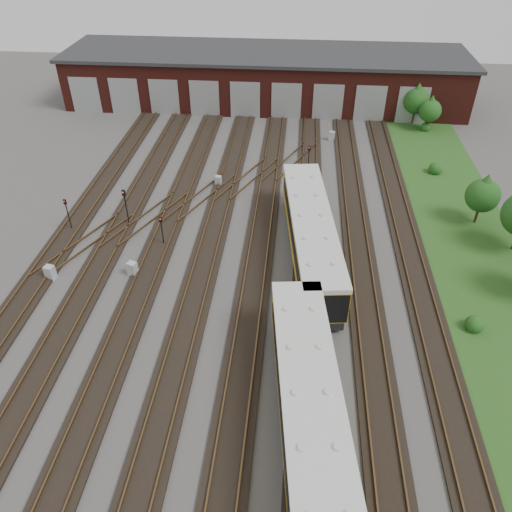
{
  "coord_description": "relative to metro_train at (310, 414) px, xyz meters",
  "views": [
    {
      "loc": [
        4.65,
        -25.39,
        23.7
      ],
      "look_at": [
        2.09,
        3.1,
        2.0
      ],
      "focal_mm": 35.0,
      "sensor_mm": 36.0,
      "label": 1
    }
  ],
  "objects": [
    {
      "name": "ground",
      "position": [
        -6.0,
        9.99,
        -2.11
      ],
      "size": [
        120.0,
        120.0,
        0.0
      ],
      "primitive_type": "plane",
      "color": "#42403E",
      "rests_on": "ground"
    },
    {
      "name": "relay_cabinet_2",
      "position": [
        -13.09,
        12.6,
        -1.55
      ],
      "size": [
        0.81,
        0.74,
        1.11
      ],
      "primitive_type": "cube",
      "rotation": [
        0.0,
        0.0,
        -0.33
      ],
      "color": "#ADB0B2",
      "rests_on": "ground"
    },
    {
      "name": "relay_cabinet_3",
      "position": [
        2.45,
        38.21,
        -1.61
      ],
      "size": [
        0.7,
        0.63,
        1.0
      ],
      "primitive_type": "cube",
      "rotation": [
        0.0,
        0.0,
        -0.24
      ],
      "color": "#ADB0B2",
      "rests_on": "ground"
    },
    {
      "name": "maintenance_shed",
      "position": [
        -6.01,
        49.96,
        1.1
      ],
      "size": [
        51.0,
        12.5,
        6.35
      ],
      "color": "#4D1913",
      "rests_on": "ground"
    },
    {
      "name": "grass_verge",
      "position": [
        13.0,
        19.99,
        -2.08
      ],
      "size": [
        8.0,
        55.0,
        0.05
      ],
      "primitive_type": "cube",
      "color": "#224818",
      "rests_on": "ground"
    },
    {
      "name": "bush_2",
      "position": [
        13.52,
        41.88,
        -1.54
      ],
      "size": [
        1.14,
        1.14,
        1.14
      ],
      "primitive_type": "sphere",
      "color": "#1B4E16",
      "rests_on": "ground"
    },
    {
      "name": "signal_mast_3",
      "position": [
        -0.19,
        30.02,
        -0.23
      ],
      "size": [
        0.28,
        0.27,
        2.92
      ],
      "rotation": [
        0.0,
        0.0,
        -0.41
      ],
      "color": "black",
      "rests_on": "ground"
    },
    {
      "name": "signal_mast_2",
      "position": [
        -11.73,
        16.57,
        -0.39
      ],
      "size": [
        0.24,
        0.23,
        2.65
      ],
      "rotation": [
        0.0,
        0.0,
        0.05
      ],
      "color": "black",
      "rests_on": "ground"
    },
    {
      "name": "bush_1",
      "position": [
        12.56,
        31.13,
        -1.43
      ],
      "size": [
        1.35,
        1.35,
        1.35
      ],
      "primitive_type": "sphere",
      "color": "#1B4E16",
      "rests_on": "ground"
    },
    {
      "name": "relay_cabinet_4",
      "position": [
        1.75,
        17.65,
        -1.62
      ],
      "size": [
        0.72,
        0.67,
        0.97
      ],
      "primitive_type": "cube",
      "rotation": [
        0.0,
        0.0,
        0.38
      ],
      "color": "#ADB0B2",
      "rests_on": "ground"
    },
    {
      "name": "tree_0",
      "position": [
        12.31,
        43.83,
        1.09
      ],
      "size": [
        3.0,
        3.0,
        4.97
      ],
      "color": "#302315",
      "rests_on": "ground"
    },
    {
      "name": "signal_mast_1",
      "position": [
        -15.39,
        19.24,
        0.04
      ],
      "size": [
        0.3,
        0.28,
        3.35
      ],
      "rotation": [
        0.0,
        0.0,
        -0.22
      ],
      "color": "black",
      "rests_on": "ground"
    },
    {
      "name": "metro_train",
      "position": [
        0.0,
        0.0,
        0.0
      ],
      "size": [
        4.96,
        49.03,
        3.47
      ],
      "rotation": [
        0.0,
        0.0,
        0.12
      ],
      "color": "black",
      "rests_on": "ground"
    },
    {
      "name": "tree_1",
      "position": [
        13.63,
        41.92,
        0.59
      ],
      "size": [
        2.54,
        2.54,
        4.2
      ],
      "color": "#302315",
      "rests_on": "ground"
    },
    {
      "name": "relay_cabinet_1",
      "position": [
        -8.78,
        26.73,
        -1.63
      ],
      "size": [
        0.66,
        0.58,
        0.96
      ],
      "primitive_type": "cube",
      "rotation": [
        0.0,
        0.0,
        -0.19
      ],
      "color": "#ADB0B2",
      "rests_on": "ground"
    },
    {
      "name": "bush_0",
      "position": [
        10.8,
        9.05,
        -1.5
      ],
      "size": [
        1.22,
        1.22,
        1.22
      ],
      "primitive_type": "sphere",
      "color": "#1B4E16",
      "rests_on": "ground"
    },
    {
      "name": "relay_cabinet_0",
      "position": [
        -19.01,
        11.62,
        -1.54
      ],
      "size": [
        0.8,
        0.71,
        1.13
      ],
      "primitive_type": "cube",
      "rotation": [
        0.0,
        0.0,
        -0.25
      ],
      "color": "#ADB0B2",
      "rests_on": "ground"
    },
    {
      "name": "track_network",
      "position": [
        -6.17,
        10.58,
        -2.0
      ],
      "size": [
        30.4,
        70.0,
        0.33
      ],
      "color": "black",
      "rests_on": "ground"
    },
    {
      "name": "tree_3",
      "position": [
        14.23,
        22.2,
        0.9
      ],
      "size": [
        2.82,
        2.82,
        4.68
      ],
      "color": "#302315",
      "rests_on": "ground"
    },
    {
      "name": "signal_mast_0",
      "position": [
        -19.97,
        18.01,
        -0.23
      ],
      "size": [
        0.24,
        0.23,
        2.95
      ],
      "rotation": [
        0.0,
        0.0,
        -0.14
      ],
      "color": "black",
      "rests_on": "ground"
    }
  ]
}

